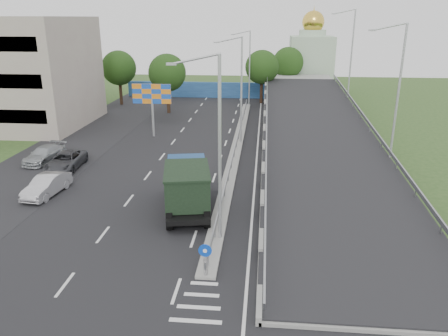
# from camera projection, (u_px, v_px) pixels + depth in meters

# --- Properties ---
(ground) EXTENTS (160.00, 160.00, 0.00)m
(ground) POSITION_uv_depth(u_px,v_px,m) (199.00, 307.00, 18.93)
(ground) COLOR #2D4C1E
(ground) RESTS_ON ground
(road_surface) EXTENTS (26.00, 90.00, 0.04)m
(road_surface) POSITION_uv_depth(u_px,v_px,m) (199.00, 162.00, 38.02)
(road_surface) COLOR black
(road_surface) RESTS_ON ground
(parking_strip) EXTENTS (8.00, 90.00, 0.05)m
(parking_strip) POSITION_uv_depth(u_px,v_px,m) (56.00, 157.00, 39.18)
(parking_strip) COLOR black
(parking_strip) RESTS_ON ground
(median) EXTENTS (1.00, 44.00, 0.20)m
(median) POSITION_uv_depth(u_px,v_px,m) (236.00, 148.00, 41.48)
(median) COLOR gray
(median) RESTS_ON ground
(overpass_ramp) EXTENTS (10.00, 50.00, 3.50)m
(overpass_ramp) POSITION_uv_depth(u_px,v_px,m) (317.00, 133.00, 40.28)
(overpass_ramp) COLOR gray
(overpass_ramp) RESTS_ON ground
(median_guardrail) EXTENTS (0.09, 44.00, 0.71)m
(median_guardrail) POSITION_uv_depth(u_px,v_px,m) (236.00, 142.00, 41.27)
(median_guardrail) COLOR gray
(median_guardrail) RESTS_ON median
(sign_bollard) EXTENTS (0.64, 0.23, 1.67)m
(sign_bollard) POSITION_uv_depth(u_px,v_px,m) (205.00, 260.00, 20.64)
(sign_bollard) COLOR black
(sign_bollard) RESTS_ON median
(lamp_post_near) EXTENTS (2.74, 0.18, 10.08)m
(lamp_post_near) POSITION_uv_depth(u_px,v_px,m) (216.00, 141.00, 22.67)
(lamp_post_near) COLOR #B2B5B7
(lamp_post_near) RESTS_ON median
(lamp_post_mid) EXTENTS (2.74, 0.18, 10.08)m
(lamp_post_mid) POSITION_uv_depth(u_px,v_px,m) (239.00, 85.00, 41.49)
(lamp_post_mid) COLOR #B2B5B7
(lamp_post_mid) RESTS_ON median
(lamp_post_far) EXTENTS (2.74, 0.18, 10.08)m
(lamp_post_far) POSITION_uv_depth(u_px,v_px,m) (248.00, 64.00, 60.32)
(lamp_post_far) COLOR #B2B5B7
(lamp_post_far) RESTS_ON median
(blue_wall) EXTENTS (30.00, 0.50, 2.40)m
(blue_wall) POSITION_uv_depth(u_px,v_px,m) (223.00, 90.00, 67.83)
(blue_wall) COLOR navy
(blue_wall) RESTS_ON ground
(church) EXTENTS (7.00, 7.00, 13.80)m
(church) POSITION_uv_depth(u_px,v_px,m) (311.00, 59.00, 72.77)
(church) COLOR #B2CCAD
(church) RESTS_ON ground
(billboard) EXTENTS (4.00, 0.24, 5.50)m
(billboard) POSITION_uv_depth(u_px,v_px,m) (152.00, 97.00, 44.72)
(billboard) COLOR #B2B5B7
(billboard) RESTS_ON ground
(tree_left_mid) EXTENTS (4.80, 4.80, 7.60)m
(tree_left_mid) POSITION_uv_depth(u_px,v_px,m) (167.00, 73.00, 55.78)
(tree_left_mid) COLOR black
(tree_left_mid) RESTS_ON ground
(tree_median_far) EXTENTS (4.80, 4.80, 7.60)m
(tree_median_far) POSITION_uv_depth(u_px,v_px,m) (262.00, 67.00, 62.24)
(tree_median_far) COLOR black
(tree_median_far) RESTS_ON ground
(tree_left_far) EXTENTS (4.80, 4.80, 7.60)m
(tree_left_far) POSITION_uv_depth(u_px,v_px,m) (119.00, 68.00, 61.19)
(tree_left_far) COLOR black
(tree_left_far) RESTS_ON ground
(tree_ramp_far) EXTENTS (4.80, 4.80, 7.60)m
(tree_ramp_far) POSITION_uv_depth(u_px,v_px,m) (288.00, 63.00, 68.47)
(tree_ramp_far) COLOR black
(tree_ramp_far) RESTS_ON ground
(dump_truck) EXTENTS (3.81, 7.38, 3.10)m
(dump_truck) POSITION_uv_depth(u_px,v_px,m) (187.00, 185.00, 27.98)
(dump_truck) COLOR black
(dump_truck) RESTS_ON ground
(parked_car_b) EXTENTS (2.01, 4.48, 1.43)m
(parked_car_b) POSITION_uv_depth(u_px,v_px,m) (47.00, 185.00, 30.65)
(parked_car_b) COLOR #B5B3B9
(parked_car_b) RESTS_ON ground
(parked_car_c) EXTENTS (2.51, 5.04, 1.37)m
(parked_car_c) POSITION_uv_depth(u_px,v_px,m) (66.00, 161.00, 35.99)
(parked_car_c) COLOR #37383D
(parked_car_c) RESTS_ON ground
(parked_car_d) EXTENTS (2.53, 4.86, 1.34)m
(parked_car_d) POSITION_uv_depth(u_px,v_px,m) (44.00, 154.00, 37.77)
(parked_car_d) COLOR #9DA3A6
(parked_car_d) RESTS_ON ground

